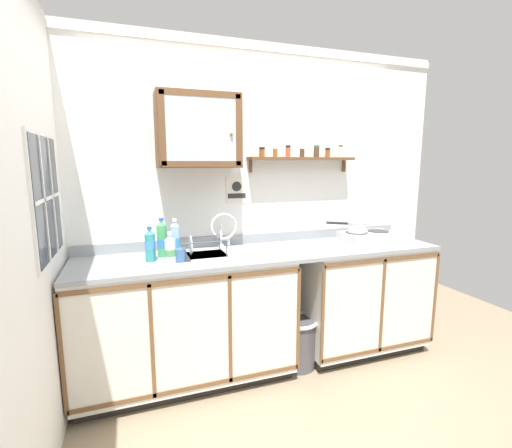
{
  "coord_description": "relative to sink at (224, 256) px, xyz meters",
  "views": [
    {
      "loc": [
        -0.97,
        -2.12,
        1.61
      ],
      "look_at": [
        -0.04,
        0.52,
        1.14
      ],
      "focal_mm": 25.42,
      "sensor_mm": 36.0,
      "label": 1
    }
  ],
  "objects": [
    {
      "name": "floor",
      "position": [
        0.32,
        -0.44,
        -0.93
      ],
      "size": [
        5.83,
        5.83,
        0.0
      ],
      "primitive_type": "plane",
      "color": "gray",
      "rests_on": "ground"
    },
    {
      "name": "back_wall",
      "position": [
        0.32,
        0.29,
        0.36
      ],
      "size": [
        3.43,
        0.07,
        2.55
      ],
      "color": "white",
      "rests_on": "ground"
    },
    {
      "name": "side_wall_left",
      "position": [
        -1.11,
        -0.69,
        0.35
      ],
      "size": [
        0.05,
        3.51,
        2.55
      ],
      "primitive_type": "cube",
      "color": "white",
      "rests_on": "ground"
    },
    {
      "name": "lower_cabinet_run",
      "position": [
        -0.31,
        -0.04,
        -0.46
      ],
      "size": [
        1.55,
        0.62,
        0.91
      ],
      "color": "black",
      "rests_on": "ground"
    },
    {
      "name": "lower_cabinet_run_right",
      "position": [
        1.19,
        -0.04,
        -0.46
      ],
      "size": [
        1.08,
        0.62,
        0.91
      ],
      "color": "black",
      "rests_on": "ground"
    },
    {
      "name": "countertop",
      "position": [
        0.32,
        -0.04,
        0.0
      ],
      "size": [
        2.79,
        0.64,
        0.03
      ],
      "primitive_type": "cube",
      "color": "gray",
      "rests_on": "lower_cabinet_run"
    },
    {
      "name": "backsplash",
      "position": [
        0.32,
        0.25,
        0.06
      ],
      "size": [
        2.79,
        0.02,
        0.08
      ],
      "primitive_type": "cube",
      "color": "gray",
      "rests_on": "countertop"
    },
    {
      "name": "sink",
      "position": [
        0.0,
        0.0,
        0.0
      ],
      "size": [
        0.53,
        0.41,
        0.43
      ],
      "color": "silver",
      "rests_on": "countertop"
    },
    {
      "name": "hot_plate_stove",
      "position": [
        1.27,
        -0.02,
        0.06
      ],
      "size": [
        0.46,
        0.3,
        0.09
      ],
      "color": "silver",
      "rests_on": "countertop"
    },
    {
      "name": "saucepan",
      "position": [
        1.16,
        0.0,
        0.15
      ],
      "size": [
        0.3,
        0.24,
        0.09
      ],
      "color": "silver",
      "rests_on": "hot_plate_stove"
    },
    {
      "name": "bottle_soda_green_0",
      "position": [
        -0.44,
        0.06,
        0.14
      ],
      "size": [
        0.07,
        0.07,
        0.28
      ],
      "color": "#4CB266",
      "rests_on": "countertop"
    },
    {
      "name": "bottle_water_clear_1",
      "position": [
        -0.4,
        -0.14,
        0.11
      ],
      "size": [
        0.07,
        0.07,
        0.21
      ],
      "color": "silver",
      "rests_on": "countertop"
    },
    {
      "name": "bottle_water_blue_2",
      "position": [
        -0.36,
        -0.05,
        0.15
      ],
      "size": [
        0.07,
        0.07,
        0.29
      ],
      "color": "#8CB7E0",
      "rests_on": "countertop"
    },
    {
      "name": "bottle_detergent_teal_3",
      "position": [
        -0.53,
        -0.04,
        0.13
      ],
      "size": [
        0.07,
        0.07,
        0.24
      ],
      "color": "teal",
      "rests_on": "countertop"
    },
    {
      "name": "dish_rack",
      "position": [
        -0.18,
        -0.03,
        0.04
      ],
      "size": [
        0.33,
        0.23,
        0.16
      ],
      "color": "#333338",
      "rests_on": "countertop"
    },
    {
      "name": "mug",
      "position": [
        -0.35,
        -0.11,
        0.06
      ],
      "size": [
        0.13,
        0.09,
        0.09
      ],
      "color": "#3F6699",
      "rests_on": "countertop"
    },
    {
      "name": "wall_cabinet",
      "position": [
        -0.15,
        0.12,
        0.91
      ],
      "size": [
        0.6,
        0.3,
        0.53
      ],
      "color": "brown"
    },
    {
      "name": "spice_shelf",
      "position": [
        0.74,
        0.19,
        0.73
      ],
      "size": [
        0.93,
        0.14,
        0.23
      ],
      "color": "brown"
    },
    {
      "name": "warning_sign",
      "position": [
        0.18,
        0.26,
        0.47
      ],
      "size": [
        0.17,
        0.01,
        0.22
      ],
      "color": "silver"
    },
    {
      "name": "window",
      "position": [
        -1.08,
        -0.27,
        0.49
      ],
      "size": [
        0.03,
        0.68,
        0.72
      ],
      "color": "#262D38"
    },
    {
      "name": "trash_bin",
      "position": [
        0.56,
        -0.14,
        -0.72
      ],
      "size": [
        0.33,
        0.33,
        0.4
      ],
      "color": "#4C4C51",
      "rests_on": "ground"
    }
  ]
}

